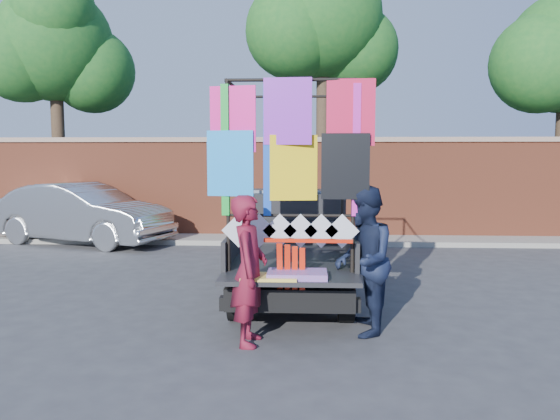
{
  "coord_description": "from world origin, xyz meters",
  "views": [
    {
      "loc": [
        0.57,
        -7.1,
        2.21
      ],
      "look_at": [
        0.23,
        -0.26,
        1.49
      ],
      "focal_mm": 35.0,
      "sensor_mm": 36.0,
      "label": 1
    }
  ],
  "objects_px": {
    "woman": "(249,270)",
    "sedan": "(82,213)",
    "man": "(363,261)",
    "pickup_truck": "(295,240)"
  },
  "relations": [
    {
      "from": "woman",
      "to": "sedan",
      "type": "bearing_deg",
      "value": 36.68
    },
    {
      "from": "man",
      "to": "sedan",
      "type": "bearing_deg",
      "value": -132.98
    },
    {
      "from": "pickup_truck",
      "to": "sedan",
      "type": "xyz_separation_m",
      "value": [
        -5.28,
        3.99,
        -0.04
      ]
    },
    {
      "from": "pickup_truck",
      "to": "woman",
      "type": "xyz_separation_m",
      "value": [
        -0.46,
        -2.83,
        0.09
      ]
    },
    {
      "from": "sedan",
      "to": "man",
      "type": "xyz_separation_m",
      "value": [
        6.17,
        -6.39,
        0.17
      ]
    },
    {
      "from": "sedan",
      "to": "man",
      "type": "relative_size",
      "value": 2.48
    },
    {
      "from": "woman",
      "to": "man",
      "type": "height_order",
      "value": "man"
    },
    {
      "from": "pickup_truck",
      "to": "man",
      "type": "xyz_separation_m",
      "value": [
        0.89,
        -2.4,
        0.13
      ]
    },
    {
      "from": "pickup_truck",
      "to": "woman",
      "type": "relative_size",
      "value": 2.83
    },
    {
      "from": "pickup_truck",
      "to": "woman",
      "type": "distance_m",
      "value": 2.86
    }
  ]
}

